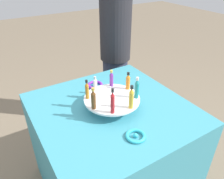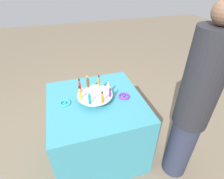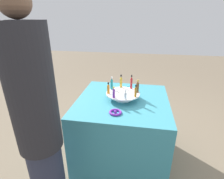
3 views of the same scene
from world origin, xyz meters
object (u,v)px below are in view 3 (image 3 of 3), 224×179
bottle_brown (138,87)px  ribbon_bow_teal (128,88)px  ribbon_bow_purple (115,112)px  display_stand (123,95)px  bottle_purple (114,93)px  bottle_orange (108,88)px  bottle_amber (136,91)px  bottle_gold (121,82)px  person_figure (39,128)px  bottle_red (131,82)px  bottle_clear (125,95)px  bottle_teal (112,84)px

bottle_brown → ribbon_bow_teal: bearing=-156.3°
ribbon_bow_purple → display_stand: bearing=173.6°
bottle_purple → bottle_orange: bearing=-142.6°
display_stand → ribbon_bow_purple: display_stand is taller
bottle_purple → ribbon_bow_teal: 0.43m
bottle_amber → bottle_gold: 0.26m
display_stand → bottle_amber: (0.07, 0.12, 0.07)m
ribbon_bow_teal → display_stand: bearing=-6.4°
bottle_amber → bottle_gold: (-0.21, -0.16, 0.01)m
ribbon_bow_teal → bottle_amber: bearing=14.7°
bottle_orange → person_figure: 0.75m
bottle_brown → bottle_red: 0.11m
ribbon_bow_purple → bottle_red: bearing=165.7°
ribbon_bow_purple → bottle_clear: bearing=154.3°
display_stand → bottle_teal: (-0.07, -0.12, 0.08)m
bottle_gold → bottle_teal: bottle_gold is taller
bottle_orange → bottle_clear: 0.20m
bottle_purple → person_figure: (0.58, -0.39, -0.02)m
bottle_purple → bottle_amber: bearing=104.9°
ribbon_bow_purple → person_figure: size_ratio=0.07×
bottle_clear → ribbon_bow_teal: bottle_clear is taller
bottle_red → person_figure: (0.83, -0.54, -0.04)m
display_stand → bottle_orange: 0.16m
display_stand → bottle_brown: bottle_brown is taller
bottle_brown → bottle_orange: bearing=-75.1°
person_figure → bottle_clear: bearing=-8.0°
bottle_purple → bottle_brown: size_ratio=0.85×
ribbon_bow_teal → bottle_clear: bearing=0.7°
bottle_teal → ribbon_bow_purple: bearing=14.7°
bottle_clear → ribbon_bow_purple: 0.19m
bottle_purple → bottle_red: bottle_red is taller
bottle_red → bottle_gold: size_ratio=1.06×
ribbon_bow_purple → bottle_purple: bearing=-165.6°
bottle_purple → bottle_gold: size_ratio=0.78×
bottle_orange → ribbon_bow_purple: 0.29m
bottle_gold → person_figure: bearing=-27.0°
bottle_red → bottle_teal: bottle_red is taller
bottle_amber → bottle_gold: bottle_gold is taller
bottle_purple → bottle_clear: 0.11m
ribbon_bow_teal → bottle_teal: bearing=-36.6°
bottle_gold → bottle_teal: 0.11m
bottle_brown → bottle_gold: bottle_gold is taller
person_figure → bottle_purple: bearing=-0.7°
display_stand → person_figure: (0.71, -0.47, 0.05)m
bottle_teal → ribbon_bow_teal: bearing=143.4°
bottle_orange → bottle_clear: bearing=59.9°
display_stand → bottle_brown: 0.16m
bottle_amber → display_stand: bearing=-120.1°
bottle_red → display_stand: bearing=-30.1°
bottle_orange → bottle_brown: bottle_brown is taller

